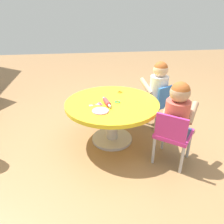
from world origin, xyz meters
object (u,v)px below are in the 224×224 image
seated_child_left (178,110)px  rolling_pin (107,102)px  child_chair_right (159,102)px  seated_child_right (159,83)px  craft_scissors (98,104)px  craft_table (112,111)px  child_chair_left (173,134)px

seated_child_left → rolling_pin: seated_child_left is taller
seated_child_left → child_chair_right: seated_child_left is taller
seated_child_left → seated_child_right: same height
craft_scissors → rolling_pin: bearing=-92.3°
craft_scissors → seated_child_right: bearing=-65.1°
craft_table → child_chair_right: (0.26, -0.61, -0.06)m
rolling_pin → craft_scissors: (0.00, 0.09, -0.02)m
child_chair_left → craft_scissors: (0.40, 0.64, 0.16)m
child_chair_left → rolling_pin: child_chair_left is taller
child_chair_right → seated_child_left: bearing=172.3°
craft_table → child_chair_left: 0.66m
seated_child_right → craft_scissors: bearing=114.9°
seated_child_right → craft_table: bearing=116.7°
child_chair_left → child_chair_right: bearing=-9.4°
craft_table → rolling_pin: size_ratio=4.18×
seated_child_left → rolling_pin: bearing=58.0°
craft_table → seated_child_right: 0.68m
seated_child_left → rolling_pin: 0.68m
child_chair_left → child_chair_right: same height
seated_child_right → rolling_pin: bearing=118.2°
craft_table → craft_scissors: size_ratio=6.79×
craft_table → child_chair_left: size_ratio=1.80×
craft_table → craft_scissors: bearing=107.4°
craft_table → child_chair_left: (-0.44, -0.49, -0.06)m
rolling_pin → child_chair_right: bearing=-64.9°
child_chair_left → craft_scissors: bearing=58.4°
craft_scissors → child_chair_left: bearing=-121.6°
child_chair_right → craft_table: bearing=113.2°
child_chair_left → rolling_pin: 0.70m
child_chair_right → rolling_pin: (-0.31, 0.67, 0.18)m
craft_table → seated_child_left: size_ratio=1.89×
child_chair_right → rolling_pin: bearing=115.1°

